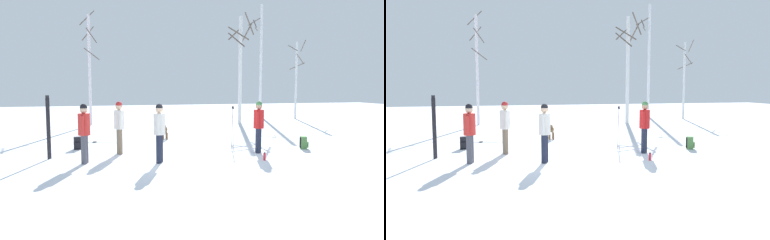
{
  "view_description": "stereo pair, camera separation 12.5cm",
  "coord_description": "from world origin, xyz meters",
  "views": [
    {
      "loc": [
        -2.34,
        -10.47,
        2.25
      ],
      "look_at": [
        0.76,
        2.07,
        1.0
      ],
      "focal_mm": 33.99,
      "sensor_mm": 36.0,
      "label": 1
    },
    {
      "loc": [
        -2.22,
        -10.5,
        2.25
      ],
      "look_at": [
        0.76,
        2.07,
        1.0
      ],
      "focal_mm": 33.99,
      "sensor_mm": 36.0,
      "label": 2
    }
  ],
  "objects": [
    {
      "name": "ground_plane",
      "position": [
        0.0,
        0.0,
        0.0
      ],
      "size": [
        60.0,
        60.0,
        0.0
      ],
      "primitive_type": "plane",
      "color": "white"
    },
    {
      "name": "backpack_1",
      "position": [
        -3.21,
        2.7,
        0.21
      ],
      "size": [
        0.27,
        0.3,
        0.44
      ],
      "color": "black",
      "rests_on": "ground_plane"
    },
    {
      "name": "person_3",
      "position": [
        -0.76,
        -0.16,
        0.98
      ],
      "size": [
        0.34,
        0.49,
        1.72
      ],
      "color": "#1E2338",
      "rests_on": "ground_plane"
    },
    {
      "name": "birch_tree_3",
      "position": [
        10.16,
        11.32,
        2.67
      ],
      "size": [
        1.22,
        1.21,
        5.15
      ],
      "color": "silver",
      "rests_on": "ground_plane"
    },
    {
      "name": "backpack_0",
      "position": [
        4.54,
        0.89,
        0.21
      ],
      "size": [
        0.34,
        0.32,
        0.44
      ],
      "color": "#4C7F3F",
      "rests_on": "ground_plane"
    },
    {
      "name": "birch_tree_0",
      "position": [
        -2.98,
        10.57,
        3.2
      ],
      "size": [
        1.06,
        1.08,
        6.4
      ],
      "color": "silver",
      "rests_on": "ground_plane"
    },
    {
      "name": "ski_pair_planted_0",
      "position": [
        -3.94,
        1.17,
        0.96
      ],
      "size": [
        0.11,
        0.1,
        1.94
      ],
      "color": "black",
      "rests_on": "ground_plane"
    },
    {
      "name": "birch_tree_1",
      "position": [
        5.54,
        9.61,
        3.34
      ],
      "size": [
        1.68,
        1.57,
        6.29
      ],
      "color": "silver",
      "rests_on": "ground_plane"
    },
    {
      "name": "person_2",
      "position": [
        -1.82,
        1.49,
        0.98
      ],
      "size": [
        0.34,
        0.52,
        1.72
      ],
      "color": "#72604C",
      "rests_on": "ground_plane"
    },
    {
      "name": "water_bottle_0",
      "position": [
        2.33,
        -0.61,
        0.11
      ],
      "size": [
        0.08,
        0.08,
        0.24
      ],
      "color": "red",
      "rests_on": "ground_plane"
    },
    {
      "name": "dog",
      "position": [
        0.17,
        4.43,
        0.39
      ],
      "size": [
        0.28,
        0.9,
        0.57
      ],
      "color": "brown",
      "rests_on": "ground_plane"
    },
    {
      "name": "person_1",
      "position": [
        2.67,
        0.6,
        0.98
      ],
      "size": [
        0.35,
        0.44,
        1.72
      ],
      "color": "#1E2338",
      "rests_on": "ground_plane"
    },
    {
      "name": "ski_pair_lying_0",
      "position": [
        -2.62,
        4.06,
        0.01
      ],
      "size": [
        1.77,
        0.65,
        0.05
      ],
      "color": "white",
      "rests_on": "ground_plane"
    },
    {
      "name": "person_0",
      "position": [
        -2.86,
        0.25,
        0.98
      ],
      "size": [
        0.34,
        0.51,
        1.72
      ],
      "color": "#4C4C56",
      "rests_on": "ground_plane"
    },
    {
      "name": "ski_poles_0",
      "position": [
        2.13,
        1.59,
        0.8
      ],
      "size": [
        0.07,
        0.21,
        1.5
      ],
      "color": "#B2B2BC",
      "rests_on": "ground_plane"
    },
    {
      "name": "birch_tree_2",
      "position": [
        8.69,
        13.73,
        4.08
      ],
      "size": [
        1.22,
        1.3,
        7.89
      ],
      "color": "silver",
      "rests_on": "ground_plane"
    }
  ]
}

